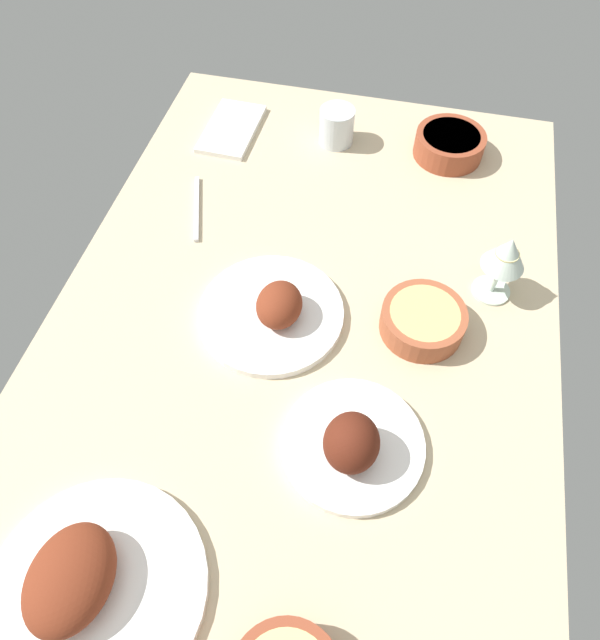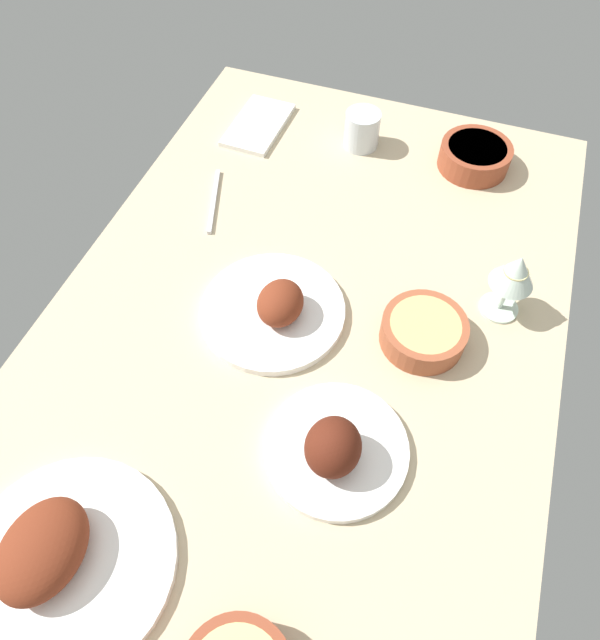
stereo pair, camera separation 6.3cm
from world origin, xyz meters
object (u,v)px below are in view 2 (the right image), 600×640
object	(u,v)px
wine_glass	(515,274)
plate_near_viewer	(275,308)
bowl_onions	(475,156)
fork_loose	(214,201)
water_tumbler	(362,130)
plate_far_side	(335,448)
plate_center_main	(57,558)
folded_napkin	(258,125)
bowl_pasta	(424,331)

from	to	relation	value
wine_glass	plate_near_viewer	bearing A→B (deg)	-68.47
bowl_onions	fork_loose	size ratio (longest dim) A/B	0.83
bowl_onions	wine_glass	distance (cm)	39.27
plate_near_viewer	water_tumbler	bearing A→B (deg)	178.42
plate_far_side	water_tumbler	bearing A→B (deg)	-167.16
water_tumbler	fork_loose	world-z (taller)	water_tumbler
plate_center_main	folded_napkin	world-z (taller)	plate_center_main
folded_napkin	fork_loose	distance (cm)	26.15
bowl_onions	wine_glass	bearing A→B (deg)	16.78
plate_far_side	bowl_pasta	world-z (taller)	plate_far_side
plate_center_main	plate_near_viewer	size ratio (longest dim) A/B	1.15
plate_far_side	plate_near_viewer	distance (cm)	28.21
plate_far_side	bowl_onions	bearing A→B (deg)	173.34
fork_loose	plate_center_main	bearing A→B (deg)	-10.84
plate_far_side	bowl_pasta	size ratio (longest dim) A/B	1.51
water_tumbler	bowl_pasta	bearing A→B (deg)	27.43
plate_far_side	fork_loose	bearing A→B (deg)	-137.86
wine_glass	bowl_pasta	bearing A→B (deg)	-46.08
plate_center_main	fork_loose	xyz separation A→B (cm)	(-71.72, -9.48, -2.13)
wine_glass	fork_loose	world-z (taller)	wine_glass
plate_near_viewer	wine_glass	world-z (taller)	wine_glass
plate_near_viewer	wine_glass	distance (cm)	41.26
bowl_pasta	fork_loose	bearing A→B (deg)	-111.71
plate_far_side	plate_center_main	distance (cm)	41.10
wine_glass	water_tumbler	xyz separation A→B (cm)	(-35.89, -36.27, -5.87)
plate_center_main	bowl_onions	bearing A→B (deg)	158.66
bowl_onions	plate_center_main	bearing A→B (deg)	-21.34
plate_near_viewer	bowl_onions	bearing A→B (deg)	152.92
bowl_onions	folded_napkin	bearing A→B (deg)	-86.57
bowl_pasta	wine_glass	distance (cm)	17.86
wine_glass	folded_napkin	xyz separation A→B (cm)	(-34.04, -60.53, -9.33)
fork_loose	plate_far_side	bearing A→B (deg)	23.77
bowl_onions	wine_glass	size ratio (longest dim) A/B	1.08
plate_center_main	bowl_pasta	size ratio (longest dim) A/B	2.04
fork_loose	water_tumbler	bearing A→B (deg)	121.33
plate_center_main	wine_glass	world-z (taller)	wine_glass
wine_glass	plate_far_side	bearing A→B (deg)	-28.34
bowl_onions	water_tumbler	bearing A→B (deg)	-87.50
bowl_pasta	fork_loose	distance (cm)	52.00
water_tumbler	folded_napkin	size ratio (longest dim) A/B	0.42
plate_near_viewer	bowl_pasta	size ratio (longest dim) A/B	1.77
bowl_onions	fork_loose	world-z (taller)	bowl_onions
plate_center_main	wine_glass	size ratio (longest dim) A/B	2.14
wine_glass	folded_napkin	bearing A→B (deg)	-119.35
plate_far_side	bowl_onions	xyz separation A→B (cm)	(-73.61, 8.59, -0.11)
bowl_pasta	plate_far_side	bearing A→B (deg)	-17.52
plate_near_viewer	fork_loose	distance (cm)	31.93
plate_far_side	wine_glass	world-z (taller)	wine_glass
plate_near_viewer	bowl_pasta	world-z (taller)	plate_near_viewer
plate_near_viewer	wine_glass	size ratio (longest dim) A/B	1.86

